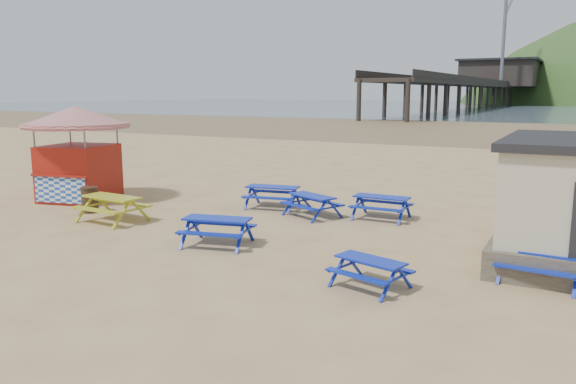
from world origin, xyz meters
The scene contains 13 objects.
ground centered at (0.00, 0.00, 0.00)m, with size 400.00×400.00×0.00m, color tan.
wet_sand centered at (0.00, 55.00, 0.00)m, with size 400.00×400.00×0.00m, color olive.
sea centered at (0.00, 170.00, 0.01)m, with size 400.00×400.00×0.00m, color #485A67.
picnic_table_blue_a centered at (-1.47, 3.25, 0.41)m, with size 2.19×1.89×0.81m.
picnic_table_blue_b centered at (0.48, 2.57, 0.38)m, with size 2.22×2.04×0.75m.
picnic_table_blue_c centered at (2.72, 3.36, 0.39)m, with size 1.88×1.52×0.78m.
picnic_table_blue_d centered at (-0.28, -2.03, 0.39)m, with size 2.18×1.91×0.79m.
picnic_table_blue_e centered at (4.72, -3.33, 0.33)m, with size 1.83×1.62×0.65m.
picnic_table_blue_f centered at (8.02, -1.20, 0.37)m, with size 1.91×1.60×0.75m.
picnic_table_yellow centered at (-5.06, -1.26, 0.43)m, with size 2.16×1.79×0.86m.
ice_cream_kiosk centered at (-9.02, 0.95, 2.35)m, with size 5.03×5.03×3.74m.
litter_bin centered at (-6.85, -0.56, 0.47)m, with size 0.63×0.63×0.92m.
pier centered at (-17.99, 178.23, 5.46)m, with size 24.00×220.00×39.29m.
Camera 1 is at (8.69, -14.64, 4.26)m, focal length 35.00 mm.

